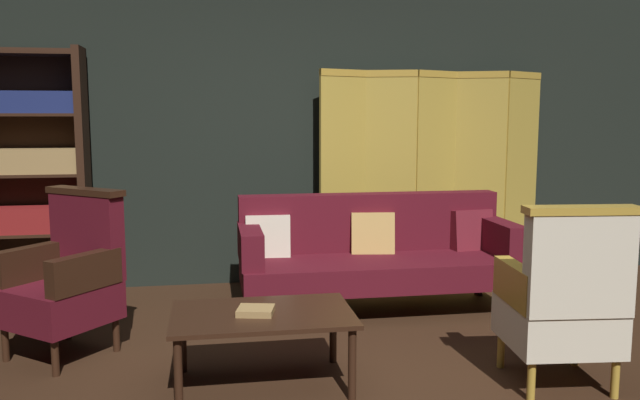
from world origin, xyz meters
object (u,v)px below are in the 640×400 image
(bookshelf, at_px, (30,171))
(velvet_couch, at_px, (375,251))
(armchair_gilt_accent, at_px, (563,301))
(folding_screen, at_px, (435,173))
(armchair_wing_left, at_px, (68,278))
(coffee_table, at_px, (263,320))
(book_tan_leather, at_px, (256,311))

(bookshelf, xyz_separation_m, velvet_couch, (2.70, -0.74, -0.60))
(bookshelf, height_order, armchair_gilt_accent, bookshelf)
(folding_screen, bearing_deg, armchair_wing_left, -153.84)
(coffee_table, height_order, armchair_gilt_accent, armchair_gilt_accent)
(folding_screen, xyz_separation_m, book_tan_leather, (-1.79, -2.16, -0.55))
(armchair_wing_left, relative_size, book_tan_leather, 5.35)
(folding_screen, bearing_deg, book_tan_leather, -129.64)
(velvet_couch, bearing_deg, armchair_wing_left, -163.58)
(bookshelf, bearing_deg, book_tan_leather, -51.48)
(book_tan_leather, bearing_deg, armchair_gilt_accent, -9.38)
(bookshelf, distance_m, velvet_couch, 2.86)
(bookshelf, distance_m, armchair_wing_left, 1.58)
(armchair_wing_left, xyz_separation_m, book_tan_leather, (1.13, -0.72, -0.05))
(velvet_couch, bearing_deg, book_tan_leather, -127.07)
(armchair_wing_left, bearing_deg, coffee_table, -30.99)
(bookshelf, height_order, coffee_table, bookshelf)
(coffee_table, height_order, armchair_wing_left, armchair_wing_left)
(velvet_couch, relative_size, armchair_wing_left, 2.04)
(folding_screen, relative_size, book_tan_leather, 11.04)
(armchair_wing_left, bearing_deg, velvet_couch, 16.42)
(coffee_table, xyz_separation_m, armchair_gilt_accent, (1.63, -0.30, 0.12))
(folding_screen, xyz_separation_m, velvet_couch, (-0.76, -0.80, -0.53))
(coffee_table, distance_m, armchair_gilt_accent, 1.66)
(folding_screen, distance_m, coffee_table, 2.83)
(armchair_gilt_accent, distance_m, armchair_wing_left, 2.97)
(bookshelf, bearing_deg, armchair_gilt_accent, -35.44)
(velvet_couch, relative_size, coffee_table, 2.12)
(bookshelf, relative_size, velvet_couch, 0.97)
(armchair_wing_left, height_order, book_tan_leather, armchair_wing_left)
(velvet_couch, xyz_separation_m, armchair_wing_left, (-2.16, -0.64, 0.04))
(velvet_couch, bearing_deg, coffee_table, -126.49)
(bookshelf, xyz_separation_m, armchair_gilt_accent, (3.34, -2.38, -0.57))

